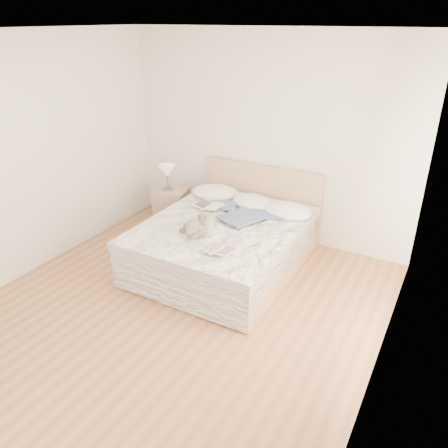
{
  "coord_description": "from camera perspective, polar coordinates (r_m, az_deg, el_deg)",
  "views": [
    {
      "loc": [
        2.28,
        -2.94,
        2.8
      ],
      "look_at": [
        0.05,
        1.05,
        0.62
      ],
      "focal_mm": 35.0,
      "sensor_mm": 36.0,
      "label": 1
    }
  ],
  "objects": [
    {
      "name": "pillow_right",
      "position": [
        5.42,
        8.26,
        1.75
      ],
      "size": [
        0.64,
        0.47,
        0.19
      ],
      "primitive_type": "ellipsoid",
      "rotation": [
        0.0,
        0.0,
        -0.05
      ],
      "color": "white",
      "rests_on": "bed"
    },
    {
      "name": "childrens_book",
      "position": [
        4.49,
        -0.59,
        -3.43
      ],
      "size": [
        0.37,
        0.29,
        0.02
      ],
      "primitive_type": "cube",
      "rotation": [
        0.0,
        0.0,
        -0.23
      ],
      "color": "#F8ECCB",
      "rests_on": "bed"
    },
    {
      "name": "ceiling",
      "position": [
        3.72,
        -9.34,
        23.67
      ],
      "size": [
        4.0,
        4.5,
        0.0
      ],
      "primitive_type": "cube",
      "color": "white",
      "rests_on": "ground"
    },
    {
      "name": "wall_left",
      "position": [
        5.39,
        -25.46,
        7.41
      ],
      "size": [
        0.02,
        4.5,
        2.7
      ],
      "primitive_type": "cube",
      "color": "white",
      "rests_on": "ground"
    },
    {
      "name": "window",
      "position": [
        3.52,
        22.17,
        0.98
      ],
      "size": [
        0.02,
        1.3,
        1.1
      ],
      "primitive_type": "cube",
      "color": "white",
      "rests_on": "wall_right"
    },
    {
      "name": "bed",
      "position": [
        5.34,
        0.32,
        -2.37
      ],
      "size": [
        1.72,
        2.14,
        1.0
      ],
      "color": "tan",
      "rests_on": "floor"
    },
    {
      "name": "blouse",
      "position": [
        5.26,
        2.76,
        1.08
      ],
      "size": [
        0.83,
        0.86,
        0.03
      ],
      "primitive_type": null,
      "rotation": [
        0.0,
        0.0,
        -0.36
      ],
      "color": "#37496B",
      "rests_on": "bed"
    },
    {
      "name": "pillow_left",
      "position": [
        5.94,
        -1.17,
        4.16
      ],
      "size": [
        0.73,
        0.6,
        0.19
      ],
      "primitive_type": "ellipsoid",
      "rotation": [
        0.0,
        0.0,
        0.29
      ],
      "color": "white",
      "rests_on": "bed"
    },
    {
      "name": "photo_book",
      "position": [
        5.52,
        -1.92,
        2.35
      ],
      "size": [
        0.38,
        0.28,
        0.03
      ],
      "primitive_type": "cube",
      "rotation": [
        0.0,
        0.0,
        -0.14
      ],
      "color": "white",
      "rests_on": "bed"
    },
    {
      "name": "wall_right",
      "position": [
        3.29,
        21.28,
        -2.53
      ],
      "size": [
        0.02,
        4.5,
        2.7
      ],
      "primitive_type": "cube",
      "color": "white",
      "rests_on": "ground"
    },
    {
      "name": "floor",
      "position": [
        4.65,
        -6.97,
        -11.7
      ],
      "size": [
        4.0,
        4.5,
        0.0
      ],
      "primitive_type": "cube",
      "color": "brown",
      "rests_on": "ground"
    },
    {
      "name": "table_lamp",
      "position": [
        6.21,
        -7.45,
        6.72
      ],
      "size": [
        0.23,
        0.23,
        0.37
      ],
      "color": "#524E47",
      "rests_on": "nightstand"
    },
    {
      "name": "nightstand",
      "position": [
        6.4,
        -6.81,
        2.12
      ],
      "size": [
        0.54,
        0.5,
        0.56
      ],
      "primitive_type": "cube",
      "rotation": [
        0.0,
        0.0,
        0.25
      ],
      "color": "tan",
      "rests_on": "floor"
    },
    {
      "name": "pillow_middle",
      "position": [
        5.63,
        3.78,
        2.89
      ],
      "size": [
        0.6,
        0.45,
        0.17
      ],
      "primitive_type": "ellipsoid",
      "rotation": [
        0.0,
        0.0,
        -0.1
      ],
      "color": "white",
      "rests_on": "bed"
    },
    {
      "name": "wall_back",
      "position": [
        5.85,
        5.46,
        11.03
      ],
      "size": [
        4.0,
        0.02,
        2.7
      ],
      "primitive_type": "cube",
      "color": "white",
      "rests_on": "ground"
    },
    {
      "name": "teddy_bear",
      "position": [
        4.84,
        -4.11,
        -0.92
      ],
      "size": [
        0.29,
        0.35,
        0.16
      ],
      "primitive_type": null,
      "rotation": [
        0.0,
        0.0,
        -0.24
      ],
      "color": "brown",
      "rests_on": "bed"
    }
  ]
}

